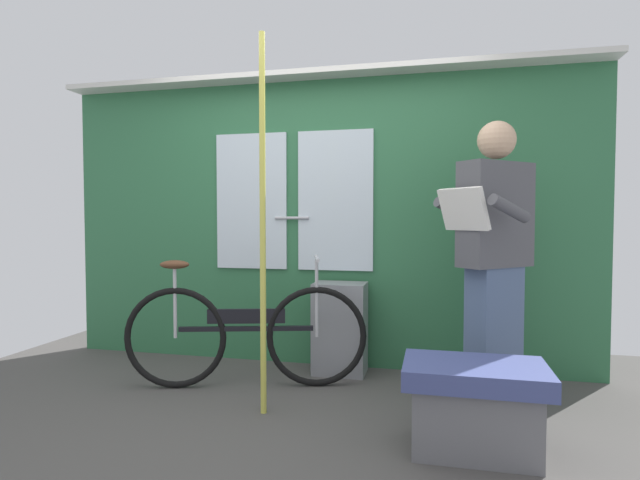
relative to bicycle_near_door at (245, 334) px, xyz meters
name	(u,v)px	position (x,y,z in m)	size (l,w,h in m)	color
ground_plane	(262,436)	(0.36, -0.67, -0.39)	(5.28, 4.33, 0.04)	#474442
train_door_wall	(317,215)	(0.35, 0.68, 0.83)	(4.28, 0.28, 2.31)	#2D6B42
bicycle_near_door	(245,334)	(0.00, 0.00, 0.00)	(1.63, 0.59, 0.91)	black
passenger_reading_newspaper	(494,255)	(1.64, 0.06, 0.57)	(0.64, 0.63, 1.78)	slate
trash_bin_by_wall	(340,328)	(0.58, 0.47, -0.03)	(0.39, 0.28, 0.69)	gray
handrail_pole	(263,225)	(0.28, -0.41, 0.76)	(0.04, 0.04, 2.27)	#C6C14C
bench_seat_corner	(474,405)	(1.48, -0.66, -0.13)	(0.70, 0.44, 0.45)	#3D477F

